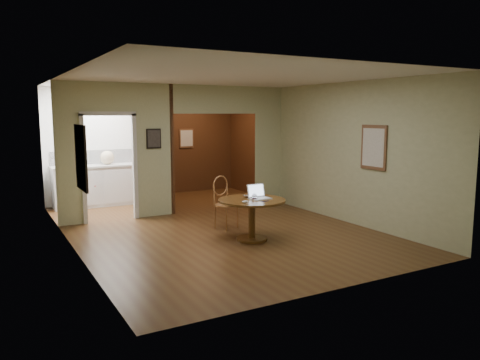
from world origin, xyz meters
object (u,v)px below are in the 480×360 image
open_laptop (258,195)px  chair (224,199)px  dining_table (252,210)px  closed_laptop (254,196)px

open_laptop → chair: bearing=94.9°
dining_table → closed_laptop: 0.30m
open_laptop → closed_laptop: 0.16m
dining_table → chair: chair is taller
chair → open_laptop: bearing=-99.3°
chair → closed_laptop: (0.16, -0.82, 0.17)m
dining_table → open_laptop: 0.28m
chair → closed_laptop: 0.85m
dining_table → chair: (-0.01, 0.99, 0.02)m
dining_table → closed_laptop: closed_laptop is taller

